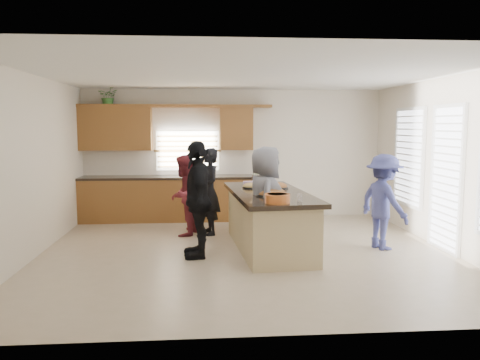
{
  "coord_description": "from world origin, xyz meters",
  "views": [
    {
      "loc": [
        -0.65,
        -7.26,
        2.02
      ],
      "look_at": [
        -0.08,
        0.16,
        1.15
      ],
      "focal_mm": 35.0,
      "sensor_mm": 36.0,
      "label": 1
    }
  ],
  "objects": [
    {
      "name": "floor",
      "position": [
        0.0,
        0.0,
        0.0
      ],
      "size": [
        6.5,
        6.5,
        0.0
      ],
      "primitive_type": "plane",
      "color": "#C6AF93",
      "rests_on": "ground"
    },
    {
      "name": "room_shell",
      "position": [
        0.0,
        0.0,
        1.9
      ],
      "size": [
        6.52,
        6.02,
        2.81
      ],
      "color": "silver",
      "rests_on": "ground"
    },
    {
      "name": "back_cabinetry",
      "position": [
        -1.47,
        2.73,
        0.91
      ],
      "size": [
        4.08,
        0.66,
        2.46
      ],
      "color": "brown",
      "rests_on": "ground"
    },
    {
      "name": "right_wall_glazing",
      "position": [
        3.22,
        -0.13,
        1.34
      ],
      "size": [
        0.06,
        4.0,
        2.25
      ],
      "color": "white",
      "rests_on": "ground"
    },
    {
      "name": "island",
      "position": [
        0.4,
        0.21,
        0.45
      ],
      "size": [
        1.36,
        2.78,
        0.95
      ],
      "rotation": [
        0.0,
        0.0,
        0.08
      ],
      "color": "#CCB57E",
      "rests_on": "ground"
    },
    {
      "name": "platter_front",
      "position": [
        0.38,
        -0.19,
        0.98
      ],
      "size": [
        0.49,
        0.49,
        0.2
      ],
      "color": "black",
      "rests_on": "island"
    },
    {
      "name": "platter_mid",
      "position": [
        0.6,
        0.61,
        0.98
      ],
      "size": [
        0.37,
        0.37,
        0.15
      ],
      "color": "black",
      "rests_on": "island"
    },
    {
      "name": "platter_back",
      "position": [
        0.15,
        0.68,
        0.98
      ],
      "size": [
        0.31,
        0.31,
        0.12
      ],
      "color": "black",
      "rests_on": "island"
    },
    {
      "name": "salad_bowl",
      "position": [
        0.36,
        -0.91,
        1.02
      ],
      "size": [
        0.35,
        0.35,
        0.13
      ],
      "color": "orange",
      "rests_on": "island"
    },
    {
      "name": "clear_cup",
      "position": [
        0.69,
        -0.84,
        1.01
      ],
      "size": [
        0.07,
        0.07,
        0.11
      ],
      "primitive_type": "cylinder",
      "color": "white",
      "rests_on": "island"
    },
    {
      "name": "plate_stack",
      "position": [
        0.18,
        1.27,
        0.97
      ],
      "size": [
        0.23,
        0.23,
        0.04
      ],
      "primitive_type": "cylinder",
      "color": "#AD80BA",
      "rests_on": "island"
    },
    {
      "name": "flower_vase",
      "position": [
        0.31,
        1.37,
        1.16
      ],
      "size": [
        0.14,
        0.14,
        0.42
      ],
      "color": "silver",
      "rests_on": "island"
    },
    {
      "name": "potted_plant",
      "position": [
        -2.62,
        2.82,
        2.62
      ],
      "size": [
        0.42,
        0.37,
        0.44
      ],
      "primitive_type": "imported",
      "rotation": [
        0.0,
        0.0,
        -0.06
      ],
      "color": "#3E7B31",
      "rests_on": "back_cabinetry"
    },
    {
      "name": "woman_left_back",
      "position": [
        -0.56,
        1.33,
        0.8
      ],
      "size": [
        0.53,
        0.67,
        1.61
      ],
      "primitive_type": "imported",
      "rotation": [
        0.0,
        0.0,
        -1.3
      ],
      "color": "black",
      "rests_on": "ground"
    },
    {
      "name": "woman_left_mid",
      "position": [
        -1.02,
        1.28,
        0.74
      ],
      "size": [
        0.75,
        0.86,
        1.49
      ],
      "primitive_type": "imported",
      "rotation": [
        0.0,
        0.0,
        -1.86
      ],
      "color": "maroon",
      "rests_on": "ground"
    },
    {
      "name": "woman_left_front",
      "position": [
        -0.75,
        -0.17,
        0.9
      ],
      "size": [
        0.51,
        1.08,
        1.79
      ],
      "primitive_type": "imported",
      "rotation": [
        0.0,
        0.0,
        -1.5
      ],
      "color": "black",
      "rests_on": "ground"
    },
    {
      "name": "woman_right_back",
      "position": [
        2.27,
        0.07,
        0.78
      ],
      "size": [
        0.89,
        1.14,
        1.56
      ],
      "primitive_type": "imported",
      "rotation": [
        0.0,
        0.0,
        1.92
      ],
      "color": "#3C4283",
      "rests_on": "ground"
    },
    {
      "name": "woman_right_front",
      "position": [
        0.3,
        -0.11,
        0.85
      ],
      "size": [
        0.6,
        0.87,
        1.7
      ],
      "primitive_type": "imported",
      "rotation": [
        0.0,
        0.0,
        1.5
      ],
      "color": "slate",
      "rests_on": "ground"
    }
  ]
}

